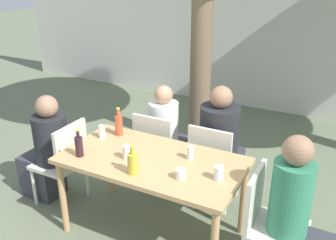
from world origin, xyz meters
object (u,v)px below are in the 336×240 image
Objects in this scene: dining_table_front at (152,167)px; oil_cruet_0 at (133,163)px; patio_chair_2 at (157,147)px; drinking_glass_2 at (190,153)px; patio_chair_0 at (64,159)px; person_seated_3 at (221,146)px; wine_bottle_2 at (79,146)px; person_seated_1 at (299,222)px; patio_chair_1 at (267,218)px; patio_chair_3 at (213,161)px; person_seated_0 at (47,153)px; drinking_glass_4 at (102,132)px; drinking_glass_0 at (127,152)px; person_seated_2 at (168,139)px; drinking_glass_3 at (181,174)px; drinking_glass_1 at (219,173)px; soda_bottle_1 at (119,125)px.

oil_cruet_0 reaches higher than dining_table_front.
patio_chair_2 is 7.89× the size of drinking_glass_2.
person_seated_3 is at bearing 123.31° from patio_chair_0.
patio_chair_0 is at bearing 150.66° from wine_bottle_2.
drinking_glass_2 is at bearing 27.44° from dining_table_front.
patio_chair_2 is 0.72× the size of person_seated_1.
drinking_glass_2 is at bearing 78.23° from patio_chair_1.
oil_cruet_0 is at bearing 107.86° from patio_chair_2.
patio_chair_3 is at bearing 87.31° from drinking_glass_2.
dining_table_front is at bearing 90.00° from person_seated_0.
person_seated_3 is at bearing 88.14° from drinking_glass_2.
drinking_glass_4 is (-0.62, 0.42, -0.03)m from oil_cruet_0.
drinking_glass_0 reaches higher than dining_table_front.
patio_chair_2 is 0.63m from patio_chair_3.
oil_cruet_0 reaches higher than patio_chair_1.
person_seated_3 reaches higher than patio_chair_1.
patio_chair_3 is 0.97m from drinking_glass_0.
wine_bottle_2 reaches higher than patio_chair_1.
person_seated_2 is 1.30m from drinking_glass_3.
oil_cruet_0 is 0.68m from drinking_glass_1.
drinking_glass_1 is 1.38× the size of drinking_glass_3.
oil_cruet_0 is at bearing 104.39° from person_seated_2.
drinking_glass_1 is at bearing -15.50° from soda_bottle_1.
drinking_glass_0 is at bearing 84.82° from person_seated_0.
drinking_glass_0 is at bearing 55.90° from patio_chair_3.
patio_chair_2 is at bearing 124.85° from person_seated_0.
drinking_glass_3 is at bearing 4.42° from wine_bottle_2.
person_seated_1 is at bearing 90.00° from patio_chair_0.
soda_bottle_1 is at bearing 81.43° from person_seated_1.
oil_cruet_0 is (-1.04, -0.28, 0.36)m from patio_chair_1.
person_seated_3 reaches higher than dining_table_front.
oil_cruet_0 is 0.26m from drinking_glass_0.
soda_bottle_1 reaches higher than drinking_glass_0.
soda_bottle_1 is at bearing 118.15° from patio_chair_0.
patio_chair_3 is 0.60m from drinking_glass_2.
wine_bottle_2 is at bearing -155.52° from drinking_glass_2.
patio_chair_0 is at bearing -173.41° from drinking_glass_2.
soda_bottle_1 reaches higher than drinking_glass_3.
patio_chair_0 is at bearing -151.85° from soda_bottle_1.
patio_chair_2 is at bearing 107.86° from oil_cruet_0.
person_seated_3 is at bearing 37.82° from drinking_glass_4.
wine_bottle_2 reaches higher than dining_table_front.
wine_bottle_2 is (-0.27, -0.91, 0.36)m from patio_chair_2.
patio_chair_2 is at bearing 0.00° from patio_chair_3.
drinking_glass_0 is (0.12, -0.76, 0.33)m from patio_chair_2.
drinking_glass_4 is at bearing 97.36° from wine_bottle_2.
patio_chair_0 is 2.05m from patio_chair_1.
oil_cruet_0 is (0.30, -1.18, 0.36)m from person_seated_2.
soda_bottle_1 is at bearing 62.13° from patio_chair_2.
patio_chair_1 reaches higher than drinking_glass_1.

